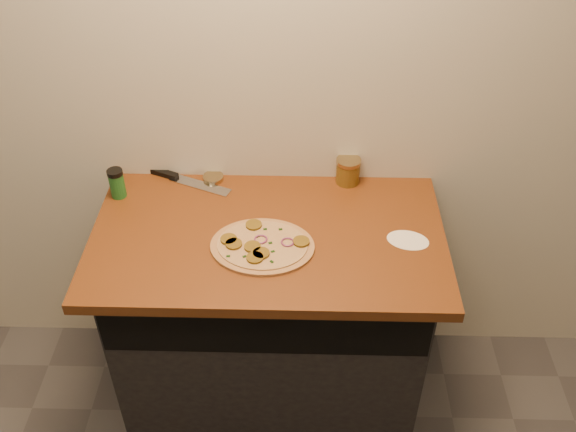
{
  "coord_description": "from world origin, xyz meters",
  "views": [
    {
      "loc": [
        0.11,
        -0.22,
        2.32
      ],
      "look_at": [
        0.07,
        1.45,
        0.95
      ],
      "focal_mm": 40.0,
      "sensor_mm": 36.0,
      "label": 1
    }
  ],
  "objects_px": {
    "pizza": "(262,246)",
    "spice_shaker": "(117,183)",
    "salsa_jar": "(348,171)",
    "chefs_knife": "(180,179)"
  },
  "relations": [
    {
      "from": "salsa_jar",
      "to": "pizza",
      "type": "bearing_deg",
      "value": -128.5
    },
    {
      "from": "pizza",
      "to": "spice_shaker",
      "type": "height_order",
      "value": "spice_shaker"
    },
    {
      "from": "pizza",
      "to": "salsa_jar",
      "type": "bearing_deg",
      "value": 51.5
    },
    {
      "from": "chefs_knife",
      "to": "spice_shaker",
      "type": "height_order",
      "value": "spice_shaker"
    },
    {
      "from": "pizza",
      "to": "spice_shaker",
      "type": "bearing_deg",
      "value": 153.49
    },
    {
      "from": "pizza",
      "to": "spice_shaker",
      "type": "relative_size",
      "value": 3.18
    },
    {
      "from": "pizza",
      "to": "salsa_jar",
      "type": "height_order",
      "value": "salsa_jar"
    },
    {
      "from": "chefs_knife",
      "to": "salsa_jar",
      "type": "distance_m",
      "value": 0.63
    },
    {
      "from": "pizza",
      "to": "salsa_jar",
      "type": "xyz_separation_m",
      "value": [
        0.3,
        0.38,
        0.04
      ]
    },
    {
      "from": "salsa_jar",
      "to": "spice_shaker",
      "type": "bearing_deg",
      "value": -172.57
    }
  ]
}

